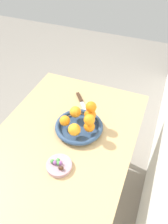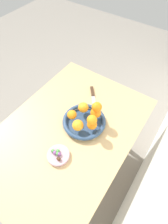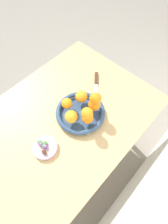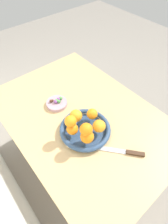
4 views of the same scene
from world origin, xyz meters
The scene contains 19 objects.
ground_plane centered at (0.00, 0.00, 0.00)m, with size 6.00×6.00×0.00m, color gray.
dining_table centered at (0.00, 0.00, 0.65)m, with size 1.10×0.76×0.74m.
fruit_bowl centered at (-0.10, 0.06, 0.76)m, with size 0.27×0.27×0.04m.
candy_dish centered at (0.16, 0.06, 0.75)m, with size 0.13×0.13×0.02m, color #B28C99.
orange_0 centered at (-0.08, -0.01, 0.81)m, with size 0.06×0.06×0.06m, color orange.
orange_1 centered at (-0.03, 0.06, 0.81)m, with size 0.07×0.07×0.07m, color orange.
orange_2 centered at (-0.09, 0.13, 0.81)m, with size 0.06×0.06×0.06m, color orange.
orange_3 centered at (-0.17, 0.10, 0.81)m, with size 0.07×0.07×0.07m, color orange.
orange_4 centered at (-0.16, 0.01, 0.81)m, with size 0.07×0.07×0.07m, color orange.
orange_5 centered at (-0.08, 0.13, 0.87)m, with size 0.06×0.06×0.06m, color orange.
orange_6 centered at (-0.17, 0.11, 0.88)m, with size 0.06×0.06×0.06m, color orange.
candy_ball_0 centered at (0.18, 0.09, 0.77)m, with size 0.02×0.02×0.02m, color #472819.
candy_ball_1 centered at (0.16, 0.04, 0.77)m, with size 0.02×0.02×0.02m, color #8C4C99.
candy_ball_2 centered at (0.16, 0.03, 0.77)m, with size 0.02×0.02×0.02m, color #4C9947.
candy_ball_3 centered at (0.16, 0.06, 0.77)m, with size 0.02×0.02×0.02m, color #4C9947.
candy_ball_4 centered at (0.16, 0.07, 0.77)m, with size 0.02×0.02×0.02m, color #8C4C99.
candy_ball_5 centered at (0.15, 0.05, 0.77)m, with size 0.02×0.02×0.02m, color #4C9947.
candy_ball_6 centered at (0.18, 0.08, 0.77)m, with size 0.02×0.02×0.02m, color #472819.
knife centered at (-0.31, -0.01, 0.75)m, with size 0.21×0.18×0.01m.
Camera 1 is at (0.66, 0.39, 1.67)m, focal length 35.00 mm.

